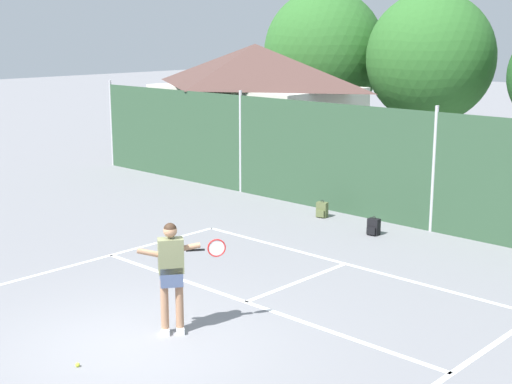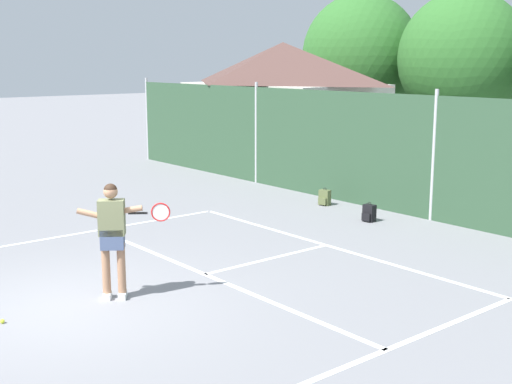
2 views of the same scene
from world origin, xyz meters
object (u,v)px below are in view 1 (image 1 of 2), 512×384
at_px(tennis_player, 172,268).
at_px(backpack_black, 373,227).
at_px(backpack_olive, 322,210).
at_px(tennis_ball, 77,365).

xyz_separation_m(tennis_player, backpack_black, (-0.93, 7.08, -0.92)).
xyz_separation_m(tennis_player, backpack_olive, (-2.88, 7.56, -0.92)).
height_order(tennis_player, tennis_ball, tennis_player).
bearing_deg(backpack_black, tennis_ball, -84.63).
distance_m(backpack_olive, backpack_black, 2.01).
distance_m(tennis_player, backpack_black, 7.20).
relative_size(tennis_player, backpack_olive, 4.01).
bearing_deg(backpack_black, tennis_player, -82.53).
xyz_separation_m(tennis_ball, backpack_black, (-0.83, 8.83, 0.16)).
relative_size(tennis_player, backpack_black, 4.01).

